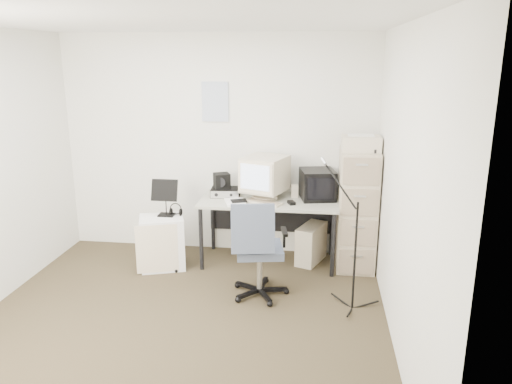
# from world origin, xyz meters

# --- Properties ---
(floor) EXTENTS (3.60, 3.60, 0.01)m
(floor) POSITION_xyz_m (0.00, 0.00, -0.01)
(floor) COLOR #362C1B
(floor) RESTS_ON ground
(ceiling) EXTENTS (3.60, 3.60, 0.01)m
(ceiling) POSITION_xyz_m (0.00, 0.00, 2.50)
(ceiling) COLOR white
(ceiling) RESTS_ON ground
(wall_back) EXTENTS (3.60, 0.02, 2.50)m
(wall_back) POSITION_xyz_m (0.00, 1.80, 1.25)
(wall_back) COLOR silver
(wall_back) RESTS_ON ground
(wall_front) EXTENTS (3.60, 0.02, 2.50)m
(wall_front) POSITION_xyz_m (0.00, -1.80, 1.25)
(wall_front) COLOR silver
(wall_front) RESTS_ON ground
(wall_right) EXTENTS (0.02, 3.60, 2.50)m
(wall_right) POSITION_xyz_m (1.80, 0.00, 1.25)
(wall_right) COLOR silver
(wall_right) RESTS_ON ground
(wall_calendar) EXTENTS (0.30, 0.02, 0.44)m
(wall_calendar) POSITION_xyz_m (-0.02, 1.79, 1.75)
(wall_calendar) COLOR white
(wall_calendar) RESTS_ON wall_back
(filing_cabinet) EXTENTS (0.40, 0.60, 1.30)m
(filing_cabinet) POSITION_xyz_m (1.58, 1.48, 0.65)
(filing_cabinet) COLOR beige
(filing_cabinet) RESTS_ON floor
(printer) EXTENTS (0.40, 0.28, 0.15)m
(printer) POSITION_xyz_m (1.58, 1.42, 1.38)
(printer) COLOR beige
(printer) RESTS_ON filing_cabinet
(desk) EXTENTS (1.50, 0.70, 0.73)m
(desk) POSITION_xyz_m (0.63, 1.45, 0.36)
(desk) COLOR #B4B2A3
(desk) RESTS_ON floor
(crt_monitor) EXTENTS (0.55, 0.56, 0.47)m
(crt_monitor) POSITION_xyz_m (0.58, 1.50, 0.96)
(crt_monitor) COLOR beige
(crt_monitor) RESTS_ON desk
(crt_tv) EXTENTS (0.42, 0.44, 0.32)m
(crt_tv) POSITION_xyz_m (1.15, 1.56, 0.89)
(crt_tv) COLOR black
(crt_tv) RESTS_ON desk
(desk_speaker) EXTENTS (0.08, 0.08, 0.14)m
(desk_speaker) POSITION_xyz_m (0.90, 1.58, 0.80)
(desk_speaker) COLOR beige
(desk_speaker) RESTS_ON desk
(keyboard) EXTENTS (0.43, 0.30, 0.02)m
(keyboard) POSITION_xyz_m (0.59, 1.29, 0.74)
(keyboard) COLOR beige
(keyboard) RESTS_ON desk
(mouse) EXTENTS (0.10, 0.12, 0.03)m
(mouse) POSITION_xyz_m (0.88, 1.31, 0.75)
(mouse) COLOR black
(mouse) RESTS_ON desk
(radio_receiver) EXTENTS (0.34, 0.25, 0.09)m
(radio_receiver) POSITION_xyz_m (0.13, 1.53, 0.78)
(radio_receiver) COLOR black
(radio_receiver) RESTS_ON desk
(radio_speaker) EXTENTS (0.22, 0.21, 0.17)m
(radio_speaker) POSITION_xyz_m (0.09, 1.54, 0.90)
(radio_speaker) COLOR black
(radio_speaker) RESTS_ON radio_receiver
(papers) EXTENTS (0.28, 0.33, 0.02)m
(papers) POSITION_xyz_m (0.28, 1.28, 0.74)
(papers) COLOR white
(papers) RESTS_ON desk
(pc_tower) EXTENTS (0.35, 0.50, 0.43)m
(pc_tower) POSITION_xyz_m (1.10, 1.52, 0.21)
(pc_tower) COLOR beige
(pc_tower) RESTS_ON floor
(office_chair) EXTENTS (0.65, 0.65, 0.98)m
(office_chair) POSITION_xyz_m (0.62, 0.64, 0.49)
(office_chair) COLOR slate
(office_chair) RESTS_ON floor
(side_cart) EXTENTS (0.55, 0.50, 0.57)m
(side_cart) POSITION_xyz_m (-0.50, 1.16, 0.29)
(side_cart) COLOR white
(side_cart) RESTS_ON floor
(music_stand) EXTENTS (0.30, 0.19, 0.42)m
(music_stand) POSITION_xyz_m (-0.47, 1.23, 0.78)
(music_stand) COLOR black
(music_stand) RESTS_ON side_cart
(headphones) EXTENTS (0.19, 0.19, 0.03)m
(headphones) POSITION_xyz_m (-0.37, 1.26, 0.62)
(headphones) COLOR black
(headphones) RESTS_ON side_cart
(mic_stand) EXTENTS (0.03, 0.03, 1.33)m
(mic_stand) POSITION_xyz_m (1.51, 0.49, 0.67)
(mic_stand) COLOR black
(mic_stand) RESTS_ON floor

